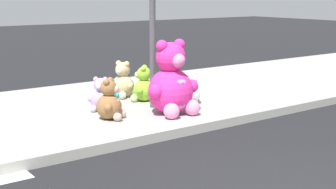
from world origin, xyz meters
TOP-DOWN VIEW (x-y plane):
  - sidewalk at (0.00, 5.20)m, footprint 28.00×4.40m
  - sign_pole at (1.00, 4.40)m, footprint 0.56×0.11m
  - plush_pink_large at (0.99, 3.81)m, footprint 0.98×0.86m
  - plush_brown at (-0.04, 4.11)m, footprint 0.48×0.49m
  - plush_white at (1.72, 4.24)m, footprint 0.46×0.41m
  - plush_teal at (0.46, 5.03)m, footprint 0.35×0.35m
  - plush_tan at (1.00, 5.48)m, footprint 0.52×0.53m
  - plush_lavender at (0.12, 4.73)m, footprint 0.43×0.43m
  - plush_lime at (1.14, 4.95)m, footprint 0.49×0.49m

SIDE VIEW (x-z plane):
  - sidewalk at x=0.00m, z-range 0.00..0.15m
  - plush_teal at x=0.46m, z-range 0.10..0.59m
  - plush_lavender at x=0.12m, z-range 0.09..0.69m
  - plush_white at x=1.72m, z-range 0.09..0.69m
  - plush_brown at x=-0.04m, z-range 0.08..0.76m
  - plush_lime at x=1.14m, z-range 0.08..0.77m
  - plush_tan at x=1.00m, z-range 0.08..0.80m
  - plush_pink_large at x=0.99m, z-range 0.02..1.29m
  - sign_pole at x=1.00m, z-range 0.25..3.45m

